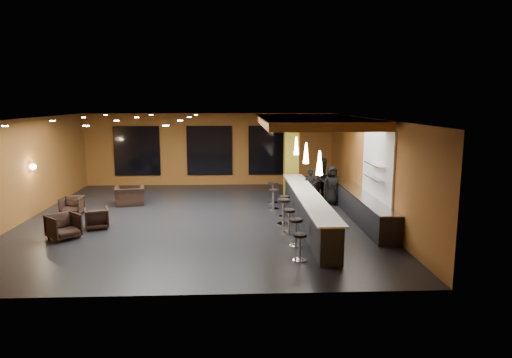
{
  "coord_description": "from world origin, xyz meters",
  "views": [
    {
      "loc": [
        1.28,
        -15.73,
        4.1
      ],
      "look_at": [
        2.0,
        0.5,
        1.3
      ],
      "focal_mm": 32.0,
      "sensor_mm": 36.0,
      "label": 1
    }
  ],
  "objects_px": {
    "bar_stool_1": "(296,229)",
    "bar_stool_0": "(300,244)",
    "staff_a": "(310,188)",
    "bar_counter": "(307,210)",
    "armchair_c": "(72,206)",
    "pendant_1": "(306,153)",
    "armchair_a": "(63,226)",
    "bar_stool_4": "(284,203)",
    "column": "(291,156)",
    "bar_stool_6": "(273,190)",
    "pendant_2": "(296,146)",
    "staff_c": "(332,186)",
    "prep_counter": "(362,208)",
    "bar_stool_3": "(284,208)",
    "pendant_0": "(319,163)",
    "bar_stool_2": "(289,218)",
    "armchair_b": "(97,218)",
    "bar_stool_5": "(274,196)",
    "armchair_d": "(130,196)",
    "staff_b": "(324,179)"
  },
  "relations": [
    {
      "from": "bar_stool_3",
      "to": "pendant_1",
      "type": "bearing_deg",
      "value": 30.49
    },
    {
      "from": "prep_counter",
      "to": "bar_stool_4",
      "type": "xyz_separation_m",
      "value": [
        -2.66,
        0.54,
        0.06
      ]
    },
    {
      "from": "bar_stool_4",
      "to": "bar_stool_5",
      "type": "xyz_separation_m",
      "value": [
        -0.28,
        1.17,
        0.01
      ]
    },
    {
      "from": "staff_a",
      "to": "armchair_c",
      "type": "height_order",
      "value": "staff_a"
    },
    {
      "from": "pendant_2",
      "to": "armchair_a",
      "type": "distance_m",
      "value": 8.9
    },
    {
      "from": "bar_counter",
      "to": "pendant_2",
      "type": "bearing_deg",
      "value": 90.0
    },
    {
      "from": "staff_a",
      "to": "bar_stool_1",
      "type": "xyz_separation_m",
      "value": [
        -1.19,
        -4.77,
        -0.25
      ]
    },
    {
      "from": "staff_a",
      "to": "staff_b",
      "type": "relative_size",
      "value": 0.86
    },
    {
      "from": "bar_counter",
      "to": "staff_a",
      "type": "height_order",
      "value": "staff_a"
    },
    {
      "from": "pendant_2",
      "to": "bar_stool_4",
      "type": "bearing_deg",
      "value": -108.55
    },
    {
      "from": "pendant_2",
      "to": "staff_b",
      "type": "height_order",
      "value": "pendant_2"
    },
    {
      "from": "armchair_a",
      "to": "bar_stool_4",
      "type": "height_order",
      "value": "bar_stool_4"
    },
    {
      "from": "staff_b",
      "to": "bar_stool_6",
      "type": "xyz_separation_m",
      "value": [
        -2.12,
        -0.38,
        -0.34
      ]
    },
    {
      "from": "bar_stool_2",
      "to": "bar_stool_3",
      "type": "height_order",
      "value": "bar_stool_3"
    },
    {
      "from": "pendant_1",
      "to": "staff_c",
      "type": "relative_size",
      "value": 0.45
    },
    {
      "from": "prep_counter",
      "to": "staff_a",
      "type": "bearing_deg",
      "value": 127.05
    },
    {
      "from": "staff_c",
      "to": "bar_stool_2",
      "type": "xyz_separation_m",
      "value": [
        -2.13,
        -3.83,
        -0.29
      ]
    },
    {
      "from": "staff_c",
      "to": "bar_stool_6",
      "type": "distance_m",
      "value": 2.34
    },
    {
      "from": "prep_counter",
      "to": "bar_stool_0",
      "type": "xyz_separation_m",
      "value": [
        -2.74,
        -4.0,
        0.03
      ]
    },
    {
      "from": "pendant_2",
      "to": "bar_stool_2",
      "type": "height_order",
      "value": "pendant_2"
    },
    {
      "from": "staff_c",
      "to": "bar_stool_6",
      "type": "height_order",
      "value": "staff_c"
    },
    {
      "from": "pendant_2",
      "to": "armchair_c",
      "type": "xyz_separation_m",
      "value": [
        -8.33,
        -1.32,
        -2.01
      ]
    },
    {
      "from": "armchair_b",
      "to": "bar_stool_6",
      "type": "bearing_deg",
      "value": -168.74
    },
    {
      "from": "staff_a",
      "to": "bar_stool_0",
      "type": "relative_size",
      "value": 2.12
    },
    {
      "from": "prep_counter",
      "to": "pendant_2",
      "type": "bearing_deg",
      "value": 128.66
    },
    {
      "from": "bar_stool_3",
      "to": "armchair_b",
      "type": "bearing_deg",
      "value": -178.06
    },
    {
      "from": "prep_counter",
      "to": "armchair_a",
      "type": "bearing_deg",
      "value": -169.51
    },
    {
      "from": "staff_a",
      "to": "bar_stool_2",
      "type": "bearing_deg",
      "value": -90.24
    },
    {
      "from": "pendant_2",
      "to": "bar_stool_4",
      "type": "xyz_separation_m",
      "value": [
        -0.66,
        -1.96,
        -1.86
      ]
    },
    {
      "from": "bar_counter",
      "to": "pendant_1",
      "type": "bearing_deg",
      "value": 90.0
    },
    {
      "from": "staff_a",
      "to": "bar_stool_2",
      "type": "distance_m",
      "value": 3.72
    },
    {
      "from": "bar_stool_4",
      "to": "bar_stool_5",
      "type": "bearing_deg",
      "value": 103.61
    },
    {
      "from": "prep_counter",
      "to": "bar_stool_4",
      "type": "distance_m",
      "value": 2.71
    },
    {
      "from": "bar_counter",
      "to": "bar_stool_6",
      "type": "xyz_separation_m",
      "value": [
        -0.88,
        3.29,
        0.05
      ]
    },
    {
      "from": "pendant_0",
      "to": "staff_c",
      "type": "distance_m",
      "value": 5.26
    },
    {
      "from": "column",
      "to": "staff_a",
      "type": "bearing_deg",
      "value": -76.69
    },
    {
      "from": "armchair_c",
      "to": "bar_stool_6",
      "type": "distance_m",
      "value": 7.63
    },
    {
      "from": "bar_stool_1",
      "to": "bar_stool_0",
      "type": "bearing_deg",
      "value": -92.15
    },
    {
      "from": "prep_counter",
      "to": "armchair_b",
      "type": "distance_m",
      "value": 8.93
    },
    {
      "from": "prep_counter",
      "to": "armchair_b",
      "type": "height_order",
      "value": "prep_counter"
    },
    {
      "from": "pendant_1",
      "to": "armchair_a",
      "type": "distance_m",
      "value": 8.01
    },
    {
      "from": "staff_c",
      "to": "armchair_c",
      "type": "bearing_deg",
      "value": 174.69
    },
    {
      "from": "bar_stool_5",
      "to": "armchair_d",
      "type": "bearing_deg",
      "value": 169.88
    },
    {
      "from": "bar_stool_2",
      "to": "bar_stool_6",
      "type": "height_order",
      "value": "bar_stool_6"
    },
    {
      "from": "armchair_c",
      "to": "bar_stool_2",
      "type": "bearing_deg",
      "value": -19.84
    },
    {
      "from": "armchair_d",
      "to": "bar_stool_3",
      "type": "distance_m",
      "value": 6.63
    },
    {
      "from": "bar_counter",
      "to": "armchair_c",
      "type": "bearing_deg",
      "value": 168.58
    },
    {
      "from": "staff_c",
      "to": "armchair_d",
      "type": "relative_size",
      "value": 1.39
    },
    {
      "from": "prep_counter",
      "to": "armchair_c",
      "type": "xyz_separation_m",
      "value": [
        -10.33,
        1.18,
        -0.09
      ]
    },
    {
      "from": "armchair_b",
      "to": "bar_stool_3",
      "type": "relative_size",
      "value": 0.85
    }
  ]
}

